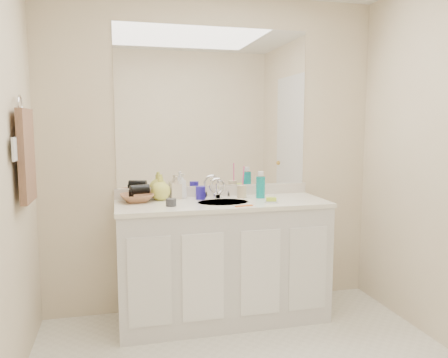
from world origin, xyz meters
TOP-DOWN VIEW (x-y plane):
  - wall_back at (0.00, 1.30)m, footprint 2.60×0.02m
  - vanity_cabinet at (0.00, 1.02)m, footprint 1.50×0.55m
  - countertop at (0.00, 1.02)m, footprint 1.52×0.57m
  - backsplash at (0.00, 1.29)m, footprint 1.52×0.03m
  - sink_basin at (0.00, 1.00)m, footprint 0.37×0.37m
  - faucet at (0.00, 1.18)m, footprint 0.02×0.02m
  - mirror at (0.00, 1.29)m, footprint 1.48×0.01m
  - blue_mug at (-0.14, 1.15)m, footprint 0.08×0.08m
  - tan_cup at (0.18, 1.15)m, footprint 0.08×0.08m
  - toothbrush at (0.19, 1.15)m, footprint 0.02×0.04m
  - mouthwash_bottle at (0.32, 1.11)m, footprint 0.09×0.09m
  - soap_dish at (0.33, 0.90)m, footprint 0.11×0.10m
  - green_soap at (0.33, 0.90)m, footprint 0.08×0.07m
  - orange_comb at (0.10, 0.81)m, footprint 0.13×0.05m
  - dark_jar at (-0.38, 0.94)m, footprint 0.09×0.09m
  - soap_bottle_white at (-0.26, 1.23)m, footprint 0.10×0.10m
  - soap_bottle_cream at (-0.30, 1.22)m, footprint 0.08×0.08m
  - soap_bottle_yellow at (-0.43, 1.20)m, footprint 0.18×0.18m
  - wicker_basket at (-0.60, 1.16)m, footprint 0.26×0.26m
  - hair_dryer at (-0.58, 1.16)m, footprint 0.15×0.10m
  - towel_ring at (-1.27, 0.77)m, footprint 0.01×0.11m
  - hand_towel at (-1.25, 0.77)m, footprint 0.04×0.32m
  - switch_plate at (-1.27, 0.57)m, footprint 0.01×0.08m

SIDE VIEW (x-z plane):
  - vanity_cabinet at x=0.00m, z-range 0.00..0.85m
  - countertop at x=0.00m, z-range 0.85..0.88m
  - sink_basin at x=0.00m, z-range 0.86..0.88m
  - orange_comb at x=0.10m, z-range 0.88..0.89m
  - soap_dish at x=0.33m, z-range 0.88..0.89m
  - green_soap at x=0.33m, z-range 0.89..0.92m
  - dark_jar at x=-0.38m, z-range 0.88..0.93m
  - wicker_basket at x=-0.60m, z-range 0.88..0.94m
  - backsplash at x=0.00m, z-range 0.88..0.96m
  - tan_cup at x=0.18m, z-range 0.88..0.98m
  - blue_mug at x=-0.14m, z-range 0.88..0.98m
  - faucet at x=0.00m, z-range 0.88..0.99m
  - mouthwash_bottle at x=0.32m, z-range 0.88..1.04m
  - soap_bottle_cream at x=-0.30m, z-range 0.88..1.05m
  - hair_dryer at x=-0.58m, z-range 0.94..1.00m
  - soap_bottle_yellow at x=-0.43m, z-range 0.88..1.07m
  - soap_bottle_white at x=-0.26m, z-range 0.88..1.07m
  - toothbrush at x=0.19m, z-range 0.94..1.12m
  - wall_back at x=0.00m, z-range 0.00..2.40m
  - hand_towel at x=-1.25m, z-range 0.98..1.52m
  - switch_plate at x=-1.27m, z-range 1.24..1.36m
  - towel_ring at x=-1.27m, z-range 1.49..1.61m
  - mirror at x=0.00m, z-range 0.96..2.16m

